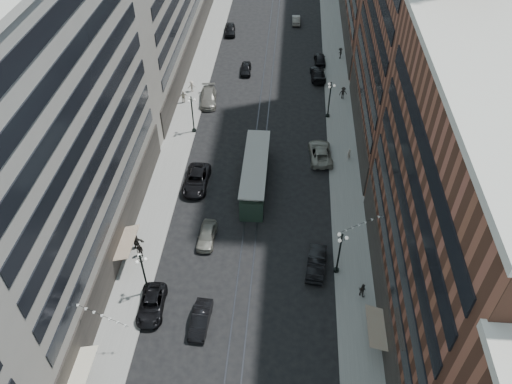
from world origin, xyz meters
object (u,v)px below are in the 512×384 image
(car_14, at_px, (296,20))
(pedestrian_7, at_px, (362,290))
(lamppost_sw_far, at_px, (144,273))
(pedestrian_extra_0, at_px, (340,53))
(car_13, at_px, (246,69))
(car_8, at_px, (208,97))
(lamppost_sw_mid, at_px, (192,113))
(streetcar, at_px, (255,175))
(pedestrian_6, at_px, (184,97))
(pedestrian_9, at_px, (343,93))
(car_extra_1, at_px, (196,180))
(car_2, at_px, (152,305))
(car_extra_2, at_px, (320,59))
(pedestrian_8, at_px, (349,154))
(car_10, at_px, (316,262))
(pedestrian_2, at_px, (140,251))
(lamppost_se_mid, at_px, (330,99))
(car_11, at_px, (320,153))
(car_7, at_px, (196,179))
(car_9, at_px, (230,30))
(car_12, at_px, (318,74))
(car_5, at_px, (201,319))
(car_extra_0, at_px, (207,235))
(pedestrian_extra_1, at_px, (192,86))
(lamppost_se_far, at_px, (339,252))

(car_14, distance_m, pedestrian_7, 62.60)
(lamppost_sw_far, xyz_separation_m, pedestrian_extra_0, (20.99, 49.71, -2.02))
(car_13, bearing_deg, pedestrian_extra_0, 18.70)
(lamppost_sw_far, bearing_deg, car_8, 88.55)
(lamppost_sw_mid, xyz_separation_m, streetcar, (9.20, -10.31, -1.46))
(pedestrian_6, height_order, pedestrian_9, pedestrian_6)
(pedestrian_6, xyz_separation_m, car_extra_1, (4.86, -18.05, -0.25))
(car_2, bearing_deg, car_13, 80.96)
(car_extra_2, bearing_deg, car_8, 35.71)
(pedestrian_6, relative_size, pedestrian_8, 1.19)
(car_2, bearing_deg, car_10, 18.73)
(car_14, bearing_deg, car_extra_2, 103.24)
(car_10, bearing_deg, pedestrian_2, 5.76)
(lamppost_se_mid, distance_m, pedestrian_7, 30.92)
(car_11, xyz_separation_m, pedestrian_extra_0, (3.85, 27.13, 0.25))
(car_7, bearing_deg, car_9, 92.09)
(pedestrian_2, bearing_deg, lamppost_se_mid, 68.46)
(lamppost_se_mid, relative_size, car_extra_2, 1.25)
(pedestrian_7, distance_m, car_extra_2, 46.81)
(car_11, height_order, pedestrian_extra_0, pedestrian_extra_0)
(car_10, relative_size, car_11, 0.86)
(pedestrian_9, bearing_deg, car_12, 104.65)
(lamppost_sw_mid, xyz_separation_m, car_5, (5.65, -30.06, -2.37))
(car_8, distance_m, car_13, 10.38)
(lamppost_se_mid, bearing_deg, car_extra_2, 92.87)
(pedestrian_7, height_order, pedestrian_9, pedestrian_9)
(streetcar, relative_size, pedestrian_2, 7.68)
(pedestrian_6, distance_m, pedestrian_7, 40.36)
(lamppost_se_mid, xyz_separation_m, pedestrian_extra_0, (2.59, 17.71, -2.02))
(car_extra_0, height_order, pedestrian_extra_1, pedestrian_extra_1)
(pedestrian_6, relative_size, pedestrian_extra_1, 1.07)
(car_11, xyz_separation_m, car_extra_2, (0.46, 25.37, -0.07))
(lamppost_se_far, xyz_separation_m, car_10, (-2.06, 0.39, -2.26))
(lamppost_se_far, xyz_separation_m, car_12, (-1.23, 39.00, -2.30))
(lamppost_se_mid, height_order, car_extra_1, lamppost_se_mid)
(car_9, bearing_deg, pedestrian_6, -106.17)
(pedestrian_extra_1, bearing_deg, pedestrian_extra_0, -174.80)
(lamppost_se_far, distance_m, streetcar, 15.74)
(car_2, relative_size, pedestrian_9, 2.73)
(car_extra_1, bearing_deg, car_extra_0, -73.13)
(pedestrian_extra_1, bearing_deg, lamppost_sw_far, 70.12)
(car_11, xyz_separation_m, car_extra_0, (-12.44, -15.24, -0.07))
(car_8, bearing_deg, lamppost_sw_far, -98.06)
(car_2, xyz_separation_m, car_extra_1, (1.35, 17.90, 0.14))
(car_5, distance_m, car_extra_0, 10.45)
(lamppost_se_far, distance_m, pedestrian_2, 20.35)
(lamppost_se_far, distance_m, lamppost_se_mid, 28.00)
(lamppost_se_mid, relative_size, pedestrian_9, 2.98)
(car_8, height_order, car_extra_1, car_extra_1)
(pedestrian_2, relative_size, car_13, 0.41)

